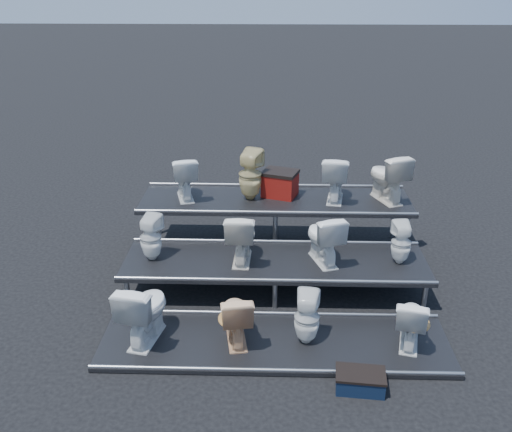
{
  "coord_description": "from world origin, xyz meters",
  "views": [
    {
      "loc": [
        -0.05,
        -7.0,
        4.22
      ],
      "look_at": [
        -0.27,
        0.1,
        1.09
      ],
      "focal_mm": 40.0,
      "sensor_mm": 36.0,
      "label": 1
    }
  ],
  "objects_px": {
    "toilet_3": "(411,320)",
    "toilet_6": "(324,238)",
    "toilet_8": "(184,177)",
    "toilet_10": "(336,178)",
    "toilet_2": "(307,318)",
    "toilet_5": "(241,236)",
    "toilet_4": "(151,238)",
    "red_crate": "(280,185)",
    "toilet_0": "(144,310)",
    "toilet_9": "(250,175)",
    "toilet_1": "(236,316)",
    "toilet_11": "(387,177)",
    "step_stool": "(360,382)",
    "toilet_7": "(401,243)"
  },
  "relations": [
    {
      "from": "toilet_0",
      "to": "toilet_7",
      "type": "xyz_separation_m",
      "value": [
        3.27,
        1.3,
        0.3
      ]
    },
    {
      "from": "toilet_4",
      "to": "toilet_11",
      "type": "height_order",
      "value": "toilet_11"
    },
    {
      "from": "toilet_6",
      "to": "toilet_8",
      "type": "height_order",
      "value": "toilet_8"
    },
    {
      "from": "toilet_2",
      "to": "toilet_10",
      "type": "xyz_separation_m",
      "value": [
        0.54,
        2.6,
        0.82
      ]
    },
    {
      "from": "toilet_5",
      "to": "toilet_6",
      "type": "height_order",
      "value": "toilet_5"
    },
    {
      "from": "red_crate",
      "to": "toilet_3",
      "type": "bearing_deg",
      "value": -41.94
    },
    {
      "from": "toilet_0",
      "to": "toilet_9",
      "type": "xyz_separation_m",
      "value": [
        1.16,
        2.6,
        0.79
      ]
    },
    {
      "from": "toilet_7",
      "to": "toilet_9",
      "type": "xyz_separation_m",
      "value": [
        -2.11,
        1.3,
        0.49
      ]
    },
    {
      "from": "toilet_3",
      "to": "toilet_11",
      "type": "xyz_separation_m",
      "value": [
        0.11,
        2.6,
        0.86
      ]
    },
    {
      "from": "toilet_11",
      "to": "red_crate",
      "type": "bearing_deg",
      "value": -26.23
    },
    {
      "from": "toilet_7",
      "to": "toilet_11",
      "type": "distance_m",
      "value": 1.39
    },
    {
      "from": "toilet_4",
      "to": "red_crate",
      "type": "height_order",
      "value": "red_crate"
    },
    {
      "from": "toilet_6",
      "to": "toilet_9",
      "type": "bearing_deg",
      "value": -69.17
    },
    {
      "from": "toilet_8",
      "to": "toilet_10",
      "type": "relative_size",
      "value": 0.96
    },
    {
      "from": "toilet_3",
      "to": "toilet_9",
      "type": "bearing_deg",
      "value": -38.62
    },
    {
      "from": "step_stool",
      "to": "toilet_5",
      "type": "bearing_deg",
      "value": 129.51
    },
    {
      "from": "toilet_0",
      "to": "red_crate",
      "type": "relative_size",
      "value": 1.6
    },
    {
      "from": "toilet_4",
      "to": "toilet_10",
      "type": "bearing_deg",
      "value": -135.72
    },
    {
      "from": "toilet_1",
      "to": "toilet_2",
      "type": "xyz_separation_m",
      "value": [
        0.85,
        0.0,
        -0.01
      ]
    },
    {
      "from": "toilet_5",
      "to": "toilet_11",
      "type": "distance_m",
      "value": 2.58
    },
    {
      "from": "toilet_5",
      "to": "toilet_9",
      "type": "relative_size",
      "value": 0.92
    },
    {
      "from": "step_stool",
      "to": "toilet_11",
      "type": "bearing_deg",
      "value": 82.27
    },
    {
      "from": "red_crate",
      "to": "toilet_10",
      "type": "bearing_deg",
      "value": 9.88
    },
    {
      "from": "toilet_1",
      "to": "toilet_9",
      "type": "relative_size",
      "value": 0.86
    },
    {
      "from": "toilet_7",
      "to": "red_crate",
      "type": "distance_m",
      "value": 2.2
    },
    {
      "from": "toilet_1",
      "to": "toilet_5",
      "type": "relative_size",
      "value": 0.93
    },
    {
      "from": "toilet_2",
      "to": "toilet_6",
      "type": "xyz_separation_m",
      "value": [
        0.28,
        1.3,
        0.43
      ]
    },
    {
      "from": "red_crate",
      "to": "toilet_4",
      "type": "bearing_deg",
      "value": -122.42
    },
    {
      "from": "toilet_2",
      "to": "toilet_1",
      "type": "bearing_deg",
      "value": 8.18
    },
    {
      "from": "toilet_6",
      "to": "step_stool",
      "type": "relative_size",
      "value": 1.4
    },
    {
      "from": "toilet_10",
      "to": "red_crate",
      "type": "bearing_deg",
      "value": 0.35
    },
    {
      "from": "toilet_3",
      "to": "toilet_6",
      "type": "bearing_deg",
      "value": -40.08
    },
    {
      "from": "red_crate",
      "to": "toilet_1",
      "type": "bearing_deg",
      "value": -82.36
    },
    {
      "from": "toilet_3",
      "to": "toilet_10",
      "type": "distance_m",
      "value": 2.81
    },
    {
      "from": "toilet_8",
      "to": "toilet_10",
      "type": "xyz_separation_m",
      "value": [
        2.35,
        0.0,
        0.02
      ]
    },
    {
      "from": "toilet_0",
      "to": "toilet_3",
      "type": "bearing_deg",
      "value": -168.29
    },
    {
      "from": "toilet_1",
      "to": "toilet_10",
      "type": "relative_size",
      "value": 0.95
    },
    {
      "from": "toilet_1",
      "to": "toilet_11",
      "type": "distance_m",
      "value": 3.5
    },
    {
      "from": "toilet_0",
      "to": "toilet_6",
      "type": "height_order",
      "value": "toilet_6"
    },
    {
      "from": "toilet_3",
      "to": "red_crate",
      "type": "xyz_separation_m",
      "value": [
        -1.53,
        2.73,
        0.65
      ]
    },
    {
      "from": "toilet_11",
      "to": "step_stool",
      "type": "bearing_deg",
      "value": 55.15
    },
    {
      "from": "toilet_0",
      "to": "toilet_11",
      "type": "height_order",
      "value": "toilet_11"
    },
    {
      "from": "toilet_3",
      "to": "toilet_11",
      "type": "distance_m",
      "value": 2.74
    },
    {
      "from": "toilet_2",
      "to": "toilet_4",
      "type": "bearing_deg",
      "value": -23.67
    },
    {
      "from": "toilet_10",
      "to": "toilet_5",
      "type": "bearing_deg",
      "value": 52.36
    },
    {
      "from": "toilet_10",
      "to": "toilet_11",
      "type": "xyz_separation_m",
      "value": [
        0.79,
        0.0,
        0.02
      ]
    },
    {
      "from": "toilet_0",
      "to": "toilet_2",
      "type": "relative_size",
      "value": 1.2
    },
    {
      "from": "toilet_2",
      "to": "toilet_5",
      "type": "distance_m",
      "value": 1.61
    },
    {
      "from": "toilet_5",
      "to": "step_stool",
      "type": "distance_m",
      "value": 2.59
    },
    {
      "from": "toilet_9",
      "to": "red_crate",
      "type": "bearing_deg",
      "value": -142.77
    }
  ]
}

